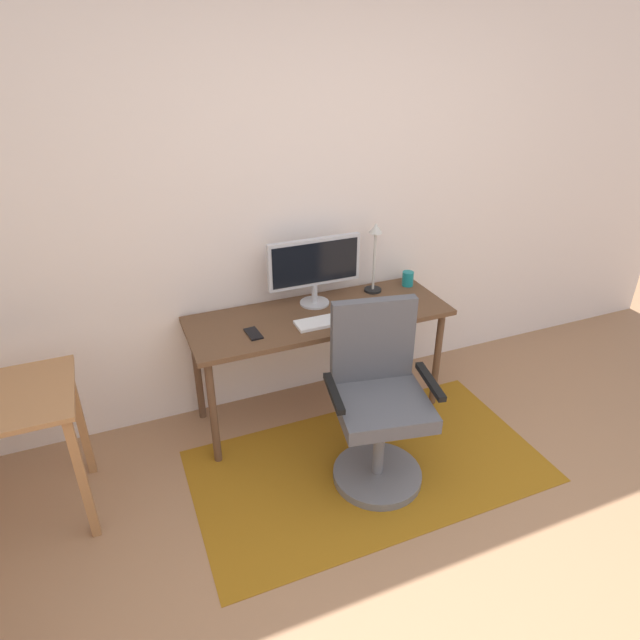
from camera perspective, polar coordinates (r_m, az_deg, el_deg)
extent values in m
cube|color=silver|center=(3.33, -0.58, 12.77)|extent=(6.00, 0.10, 2.60)
cube|color=#925C13|center=(3.19, 5.12, -14.99)|extent=(1.94, 1.05, 0.01)
cube|color=brown|center=(3.22, -0.05, 0.44)|extent=(1.56, 0.55, 0.03)
cylinder|color=brown|center=(3.06, -11.15, -9.53)|extent=(0.04, 0.04, 0.67)
cylinder|color=brown|center=(3.53, 12.16, -4.06)|extent=(0.04, 0.04, 0.67)
cylinder|color=brown|center=(3.41, -12.73, -5.37)|extent=(0.04, 0.04, 0.67)
cylinder|color=brown|center=(3.84, 8.64, -0.94)|extent=(0.04, 0.04, 0.67)
cylinder|color=#B2B2B7|center=(3.33, -0.58, 1.83)|extent=(0.18, 0.18, 0.01)
cylinder|color=#B2B2B7|center=(3.30, -0.58, 2.84)|extent=(0.04, 0.04, 0.12)
cube|color=#B7B7BC|center=(3.22, -0.60, 6.10)|extent=(0.57, 0.04, 0.29)
cube|color=black|center=(3.20, -0.46, 5.98)|extent=(0.53, 0.00, 0.25)
cube|color=white|center=(3.12, 1.27, -0.01)|extent=(0.43, 0.13, 0.02)
ellipsoid|color=white|center=(3.25, 6.50, 1.15)|extent=(0.06, 0.10, 0.03)
cylinder|color=#187C7F|center=(3.60, 9.20, 4.30)|extent=(0.07, 0.07, 0.09)
cube|color=black|center=(3.01, -7.01, -1.42)|extent=(0.08, 0.14, 0.01)
cylinder|color=black|center=(3.51, 5.56, 3.17)|extent=(0.11, 0.11, 0.01)
cylinder|color=beige|center=(3.43, 5.71, 6.13)|extent=(0.02, 0.02, 0.38)
cone|color=beige|center=(3.36, 5.88, 9.58)|extent=(0.08, 0.08, 0.06)
cylinder|color=slate|center=(3.11, 6.01, -15.84)|extent=(0.48, 0.48, 0.05)
cylinder|color=slate|center=(2.96, 6.23, -12.63)|extent=(0.06, 0.06, 0.41)
cube|color=#4C4C51|center=(2.81, 6.49, -8.84)|extent=(0.54, 0.54, 0.08)
cube|color=#4C4C51|center=(2.82, 5.56, -2.07)|extent=(0.44, 0.14, 0.46)
cube|color=black|center=(2.69, 1.46, -7.66)|extent=(0.10, 0.32, 0.03)
cube|color=black|center=(2.82, 11.49, -6.32)|extent=(0.10, 0.32, 0.03)
cube|color=#A46E42|center=(2.84, -30.43, -7.25)|extent=(0.61, 0.55, 0.02)
cube|color=#A46E42|center=(2.82, -23.65, -15.10)|extent=(0.04, 0.04, 0.71)
cube|color=#A46E42|center=(3.19, -23.84, -9.60)|extent=(0.04, 0.04, 0.71)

